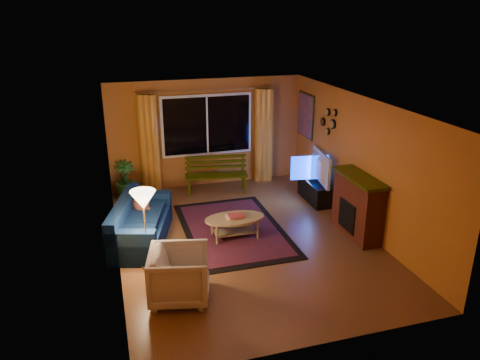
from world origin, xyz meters
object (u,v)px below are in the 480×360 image
object	(u,v)px
tv_console	(315,191)
coffee_table	(235,227)
bench	(217,184)
sofa	(141,221)
floor_lamp	(146,231)
armchair	(179,273)

from	to	relation	value
tv_console	coffee_table	bearing A→B (deg)	-150.03
bench	sofa	distance (m)	2.67
coffee_table	tv_console	bearing A→B (deg)	28.80
sofa	floor_lamp	distance (m)	0.99
sofa	armchair	size ratio (longest dim) A/B	2.24
coffee_table	tv_console	distance (m)	2.46
tv_console	floor_lamp	bearing A→B (deg)	-153.62
floor_lamp	tv_console	distance (m)	4.23
floor_lamp	bench	bearing A→B (deg)	56.91
armchair	floor_lamp	bearing A→B (deg)	32.65
sofa	floor_lamp	world-z (taller)	floor_lamp
armchair	bench	bearing A→B (deg)	-8.05
bench	tv_console	xyz separation A→B (m)	(1.94, -1.07, 0.01)
sofa	floor_lamp	bearing A→B (deg)	-73.62
floor_lamp	coffee_table	world-z (taller)	floor_lamp
bench	armchair	distance (m)	4.16
coffee_table	sofa	bearing A→B (deg)	168.14
armchair	tv_console	size ratio (longest dim) A/B	0.80
armchair	floor_lamp	distance (m)	1.10
sofa	tv_console	size ratio (longest dim) A/B	1.78
bench	coffee_table	bearing A→B (deg)	-87.04
sofa	tv_console	bearing A→B (deg)	28.93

